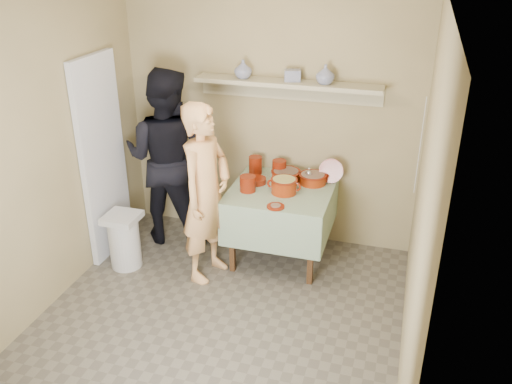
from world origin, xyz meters
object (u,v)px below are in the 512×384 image
(person_helper, at_px, (167,157))
(person_cook, at_px, (206,194))
(serving_table, at_px, (281,200))
(trash_bin, at_px, (124,240))
(cazuela_rice, at_px, (284,185))

(person_helper, bearing_deg, person_cook, 136.26)
(serving_table, bearing_deg, trash_bin, -157.41)
(person_cook, height_order, cazuela_rice, person_cook)
(serving_table, relative_size, cazuela_rice, 2.95)
(person_helper, xyz_separation_m, cazuela_rice, (1.27, -0.16, -0.07))
(person_cook, xyz_separation_m, trash_bin, (-0.83, -0.11, -0.56))
(serving_table, height_order, cazuela_rice, cazuela_rice)
(person_cook, height_order, trash_bin, person_cook)
(person_cook, xyz_separation_m, serving_table, (0.59, 0.48, -0.21))
(person_helper, xyz_separation_m, trash_bin, (-0.19, -0.66, -0.63))
(serving_table, xyz_separation_m, trash_bin, (-1.42, -0.59, -0.36))
(trash_bin, bearing_deg, serving_table, 22.59)
(person_helper, relative_size, cazuela_rice, 5.56)
(serving_table, relative_size, trash_bin, 1.74)
(cazuela_rice, bearing_deg, trash_bin, -160.96)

